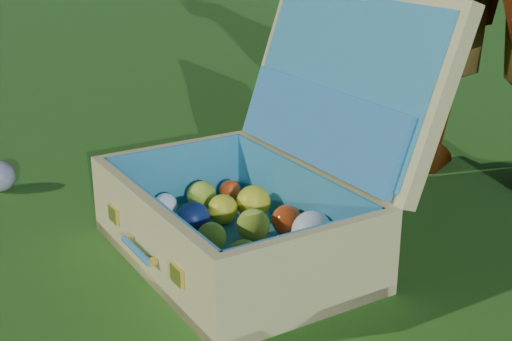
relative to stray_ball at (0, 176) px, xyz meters
name	(u,v)px	position (x,y,z in m)	size (l,w,h in m)	color
ground	(229,255)	(0.70, 0.10, -0.04)	(60.00, 60.00, 0.00)	#215114
stray_ball	(0,176)	(0.00, 0.00, 0.00)	(0.08, 0.08, 0.08)	#396496
suitcase	(270,183)	(0.75, 0.18, 0.11)	(0.73, 0.70, 0.54)	tan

